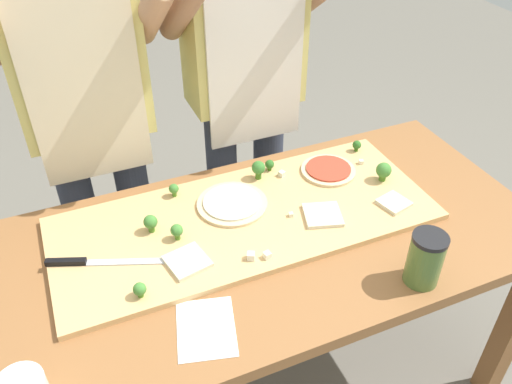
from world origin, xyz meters
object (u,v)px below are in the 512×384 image
prep_table (271,261)px  broccoli_floret_center_left (258,168)px  broccoli_floret_back_mid (270,165)px  sauce_jar (425,259)px  recipe_note (206,328)px  chefs_knife (88,262)px  pizza_slice_far_right (187,261)px  broccoli_floret_center_right (151,222)px  cheese_crumble_a (361,162)px  cheese_crumble_b (282,174)px  pizza_slice_far_left (322,214)px  pizza_whole_tomato_red (328,170)px  pizza_whole_cheese_artichoke (232,203)px  cheese_crumble_e (251,256)px  pizza_slice_near_left (394,203)px  cook_right (245,75)px  cook_left (86,105)px  broccoli_floret_front_right (174,189)px  broccoli_floret_back_left (357,145)px  broccoli_floret_front_left (384,171)px  broccoli_floret_front_mid (177,231)px  cheese_crumble_c (291,215)px  broccoli_floret_back_right (140,289)px  cheese_crumble_d (267,255)px

prep_table → broccoli_floret_center_left: bearing=75.4°
prep_table → broccoli_floret_back_mid: (0.12, 0.29, 0.14)m
broccoli_floret_back_mid → sauce_jar: sauce_jar is taller
recipe_note → chefs_knife: bearing=125.7°
pizza_slice_far_right → broccoli_floret_center_left: 0.44m
broccoli_floret_center_right → cheese_crumble_a: broccoli_floret_center_right is taller
pizza_slice_far_right → cheese_crumble_a: bearing=17.8°
chefs_knife → pizza_slice_far_right: (0.25, -0.10, 0.00)m
broccoli_floret_center_left → cheese_crumble_b: bearing=-14.0°
prep_table → pizza_slice_far_left: bearing=1.7°
pizza_whole_tomato_red → pizza_whole_cheese_artichoke: (-0.36, -0.04, 0.00)m
broccoli_floret_back_mid → cheese_crumble_e: broccoli_floret_back_mid is taller
pizza_whole_tomato_red → broccoli_floret_center_left: broccoli_floret_center_left is taller
pizza_slice_near_left → recipe_note: size_ratio=0.46×
pizza_whole_tomato_red → cook_right: size_ratio=0.11×
cook_left → broccoli_floret_front_right: bearing=-57.7°
broccoli_floret_back_left → broccoli_floret_front_left: (-0.01, -0.18, 0.01)m
broccoli_floret_center_right → sauce_jar: size_ratio=0.36×
broccoli_floret_front_mid → broccoli_floret_back_mid: (0.38, 0.21, -0.01)m
broccoli_floret_front_left → cheese_crumble_c: bearing=-172.3°
broccoli_floret_back_right → recipe_note: size_ratio=0.24×
cheese_crumble_c → broccoli_floret_back_mid: bearing=80.7°
pizza_slice_far_left → broccoli_floret_front_right: (-0.38, 0.27, 0.02)m
cheese_crumble_a → sauce_jar: sauce_jar is taller
pizza_slice_far_left → cook_right: (-0.02, 0.57, 0.21)m
broccoli_floret_back_left → cook_left: cook_left is taller
pizza_slice_near_left → prep_table: bearing=175.0°
broccoli_floret_back_left → chefs_knife: bearing=-168.6°
broccoli_floret_back_right → broccoli_floret_center_left: (0.48, 0.35, 0.01)m
pizza_slice_far_left → recipe_note: size_ratio=0.60×
cook_left → cook_right: bearing=0.0°
broccoli_floret_back_left → pizza_whole_cheese_artichoke: bearing=-167.7°
cheese_crumble_e → broccoli_floret_back_right: bearing=-177.6°
pizza_slice_far_right → broccoli_floret_back_right: size_ratio=2.44×
pizza_slice_far_left → broccoli_floret_back_right: (-0.58, -0.10, 0.02)m
cheese_crumble_b → pizza_slice_far_right: bearing=-147.1°
broccoli_floret_front_left → broccoli_floret_back_left: bearing=85.6°
cheese_crumble_a → sauce_jar: bearing=-104.6°
pizza_slice_far_right → recipe_note: bearing=-95.5°
broccoli_floret_back_mid → broccoli_floret_front_left: size_ratio=0.59×
broccoli_floret_center_left → cheese_crumble_c: bearing=-86.6°
cheese_crumble_a → chefs_knife: bearing=-172.8°
chefs_knife → broccoli_floret_center_right: broccoli_floret_center_right is taller
broccoli_floret_back_mid → cheese_crumble_a: (0.30, -0.09, -0.01)m
pizza_whole_tomato_red → cheese_crumble_d: (-0.36, -0.29, 0.00)m
prep_table → cheese_crumble_c: cheese_crumble_c is taller
broccoli_floret_front_right → pizza_slice_far_left: bearing=-35.0°
broccoli_floret_front_mid → broccoli_floret_center_right: bearing=134.4°
sauce_jar → pizza_whole_tomato_red: bearing=89.4°
pizza_whole_cheese_artichoke → cheese_crumble_a: 0.49m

